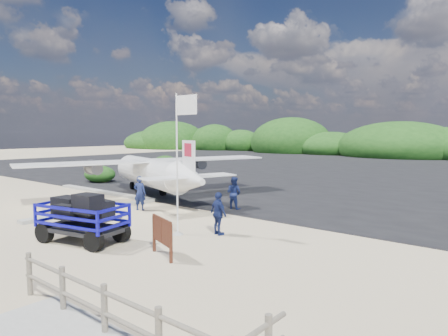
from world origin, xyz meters
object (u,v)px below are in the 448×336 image
(flagpole, at_px, (178,234))
(crew_c, at_px, (218,214))
(crew_b, at_px, (234,193))
(aircraft_small, at_px, (300,167))
(baggage_cart, at_px, (83,242))
(signboard, at_px, (162,257))
(crew_a, at_px, (140,193))

(flagpole, distance_m, crew_c, 1.70)
(crew_b, xyz_separation_m, aircraft_small, (-9.26, 23.51, -0.80))
(flagpole, height_order, crew_b, flagpole)
(flagpole, bearing_deg, crew_b, 105.26)
(baggage_cart, distance_m, crew_b, 7.98)
(baggage_cart, bearing_deg, signboard, -1.61)
(crew_a, distance_m, crew_b, 4.55)
(baggage_cart, relative_size, crew_b, 2.00)
(crew_b, relative_size, aircraft_small, 0.21)
(aircraft_small, bearing_deg, crew_a, 73.01)
(crew_a, xyz_separation_m, crew_c, (5.93, -1.12, -0.04))
(crew_a, xyz_separation_m, aircraft_small, (-5.93, 26.61, -0.84))
(flagpole, xyz_separation_m, signboard, (1.57, -2.16, 0.00))
(crew_b, bearing_deg, signboard, 106.19)
(flagpole, bearing_deg, aircraft_small, 110.41)
(aircraft_small, bearing_deg, crew_b, 81.95)
(baggage_cart, distance_m, crew_a, 5.73)
(baggage_cart, bearing_deg, crew_a, 109.22)
(crew_b, bearing_deg, baggage_cart, 81.43)
(flagpole, height_order, aircraft_small, flagpole)
(flagpole, xyz_separation_m, crew_b, (-1.40, 5.14, 0.80))
(crew_c, relative_size, aircraft_small, 0.20)
(crew_a, distance_m, aircraft_small, 27.28)
(crew_c, distance_m, aircraft_small, 30.17)
(signboard, bearing_deg, baggage_cart, -149.66)
(baggage_cart, xyz_separation_m, signboard, (3.33, 0.64, 0.00))
(baggage_cart, distance_m, aircraft_small, 32.68)
(signboard, xyz_separation_m, crew_b, (-2.98, 7.30, 0.80))
(baggage_cart, distance_m, flagpole, 3.30)
(signboard, bearing_deg, crew_c, 116.51)
(flagpole, distance_m, signboard, 2.67)
(signboard, relative_size, crew_b, 0.94)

